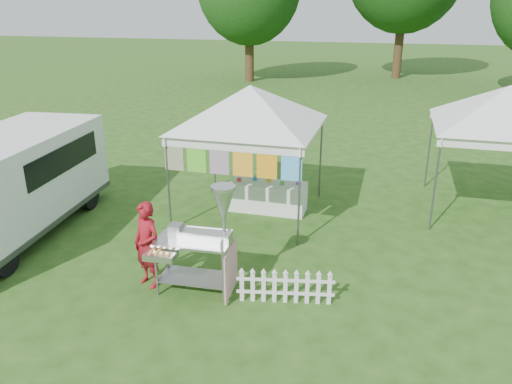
% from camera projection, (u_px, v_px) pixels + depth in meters
% --- Properties ---
extents(ground, '(120.00, 120.00, 0.00)m').
position_uv_depth(ground, '(196.00, 286.00, 8.80)').
color(ground, '#254B15').
rests_on(ground, ground).
extents(canopy_main, '(4.24, 4.24, 3.45)m').
position_uv_depth(canopy_main, '(250.00, 86.00, 10.89)').
color(canopy_main, '#59595E').
rests_on(canopy_main, ground).
extents(canopy_right, '(4.24, 4.24, 3.45)m').
position_uv_depth(canopy_right, '(511.00, 86.00, 10.86)').
color(canopy_right, '#59595E').
rests_on(canopy_right, ground).
extents(donut_cart, '(1.40, 1.03, 1.95)m').
position_uv_depth(donut_cart, '(204.00, 232.00, 8.20)').
color(donut_cart, gray).
rests_on(donut_cart, ground).
extents(vendor, '(0.67, 0.56, 1.55)m').
position_uv_depth(vendor, '(147.00, 245.00, 8.58)').
color(vendor, maroon).
rests_on(vendor, ground).
extents(cargo_van, '(2.54, 5.27, 2.12)m').
position_uv_depth(cargo_van, '(11.00, 182.00, 10.51)').
color(cargo_van, white).
rests_on(cargo_van, ground).
extents(picket_fence, '(1.59, 0.34, 0.56)m').
position_uv_depth(picket_fence, '(285.00, 287.00, 8.21)').
color(picket_fence, white).
rests_on(picket_fence, ground).
extents(display_table, '(1.80, 0.70, 0.69)m').
position_uv_depth(display_table, '(268.00, 197.00, 11.91)').
color(display_table, white).
rests_on(display_table, ground).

